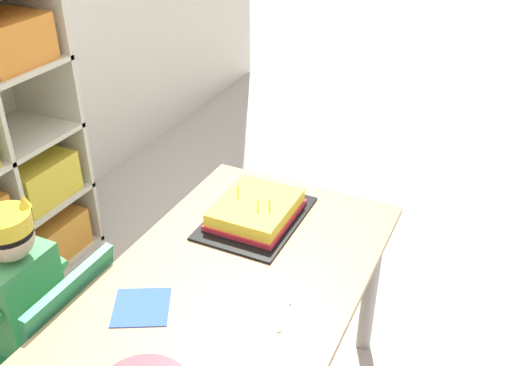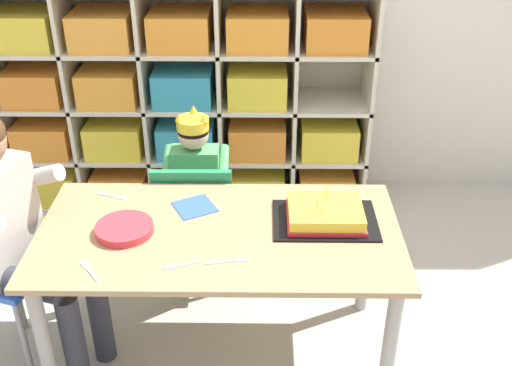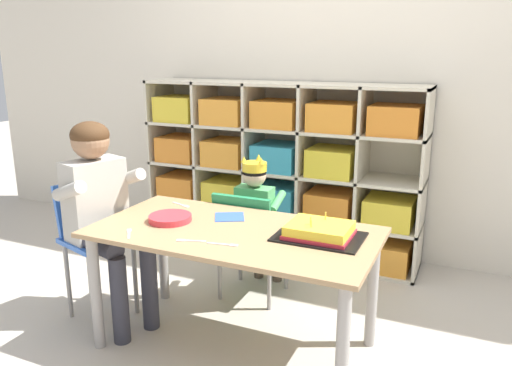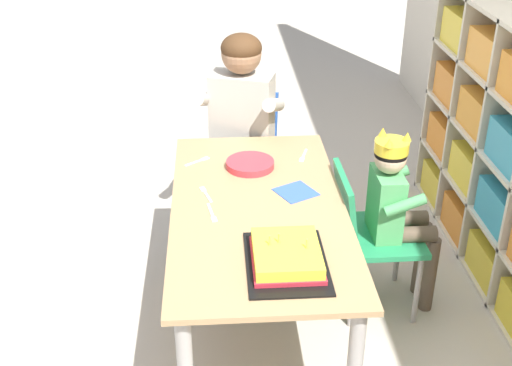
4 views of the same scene
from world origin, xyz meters
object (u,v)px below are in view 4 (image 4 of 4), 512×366
fork_near_cake_tray (206,193)px  child_with_crown (396,201)px  classroom_chair_adult_side (245,149)px  fork_beside_plate_stack (212,214)px  fork_scattered_mid_table (303,156)px  adult_helper_seated (239,119)px  paper_plate_stack (250,164)px  classroom_chair_blue (367,229)px  fork_at_table_front_edge (199,161)px  activity_table (258,225)px  birthday_cake_on_tray (287,257)px

fork_near_cake_tray → child_with_crown: bearing=74.5°
classroom_chair_adult_side → fork_beside_plate_stack: (0.88, -0.17, 0.15)m
child_with_crown → fork_scattered_mid_table: bearing=50.5°
adult_helper_seated → paper_plate_stack: size_ratio=5.10×
classroom_chair_blue → fork_scattered_mid_table: bearing=39.5°
adult_helper_seated → fork_near_cake_tray: 0.64m
fork_beside_plate_stack → fork_at_table_front_edge: bearing=-4.0°
classroom_chair_adult_side → child_with_crown: bearing=-32.3°
fork_at_table_front_edge → child_with_crown: bearing=124.9°
fork_scattered_mid_table → fork_beside_plate_stack: size_ratio=0.93×
adult_helper_seated → fork_at_table_front_edge: size_ratio=9.68×
activity_table → adult_helper_seated: bearing=-176.5°
activity_table → birthday_cake_on_tray: (0.39, 0.07, 0.11)m
classroom_chair_adult_side → fork_beside_plate_stack: classroom_chair_adult_side is taller
adult_helper_seated → classroom_chair_adult_side: bearing=90.0°
child_with_crown → paper_plate_stack: (-0.20, -0.60, 0.09)m
child_with_crown → fork_at_table_front_edge: size_ratio=7.60×
paper_plate_stack → activity_table: bearing=2.1°
activity_table → child_with_crown: (-0.14, 0.59, 0.01)m
adult_helper_seated → fork_beside_plate_stack: size_ratio=7.73×
fork_scattered_mid_table → birthday_cake_on_tray: bearing=-173.1°
classroom_chair_adult_side → fork_near_cake_tray: classroom_chair_adult_side is taller
child_with_crown → classroom_chair_adult_side: 0.92m
paper_plate_stack → fork_beside_plate_stack: 0.42m
activity_table → fork_beside_plate_stack: (0.05, -0.18, 0.09)m
fork_beside_plate_stack → child_with_crown: bearing=-87.2°
classroom_chair_adult_side → fork_at_table_front_edge: classroom_chair_adult_side is taller
activity_table → fork_beside_plate_stack: size_ratio=9.57×
child_with_crown → birthday_cake_on_tray: size_ratio=2.18×
child_with_crown → fork_at_table_front_edge: (-0.27, -0.83, 0.08)m
child_with_crown → fork_near_cake_tray: 0.80m
adult_helper_seated → fork_beside_plate_stack: 0.79m
fork_scattered_mid_table → paper_plate_stack: bearing=128.6°
classroom_chair_blue → birthday_cake_on_tray: size_ratio=1.70×
child_with_crown → fork_scattered_mid_table: child_with_crown is taller
activity_table → birthday_cake_on_tray: birthday_cake_on_tray is taller
child_with_crown → birthday_cake_on_tray: bearing=135.0°
child_with_crown → classroom_chair_adult_side: size_ratio=1.14×
birthday_cake_on_tray → fork_near_cake_tray: birthday_cake_on_tray is taller
classroom_chair_blue → child_with_crown: size_ratio=0.78×
fork_near_cake_tray → fork_beside_plate_stack: 0.16m
adult_helper_seated → paper_plate_stack: bearing=-68.4°
child_with_crown → fork_near_cake_tray: size_ratio=6.49×
paper_plate_stack → adult_helper_seated: bearing=-175.3°
classroom_chair_adult_side → birthday_cake_on_tray: 1.24m
fork_beside_plate_stack → paper_plate_stack: bearing=-34.5°
activity_table → classroom_chair_blue: bearing=106.5°
adult_helper_seated → birthday_cake_on_tray: size_ratio=2.77×
classroom_chair_blue → classroom_chair_adult_side: size_ratio=0.89×
birthday_cake_on_tray → fork_near_cake_tray: bearing=-151.6°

